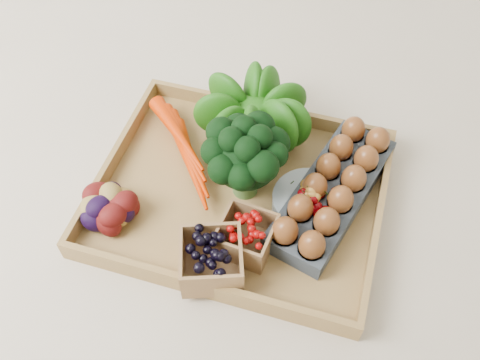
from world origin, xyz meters
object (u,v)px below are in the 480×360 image
(cherry_bowl, at_px, (309,203))
(egg_carton, at_px, (332,193))
(broccoli, at_px, (245,170))
(tray, at_px, (240,196))

(cherry_bowl, height_order, egg_carton, egg_carton)
(broccoli, relative_size, cherry_bowl, 1.17)
(cherry_bowl, relative_size, egg_carton, 0.42)
(tray, xyz_separation_m, cherry_bowl, (0.14, 0.00, 0.03))
(tray, xyz_separation_m, broccoli, (0.01, 0.01, 0.07))
(broccoli, relative_size, egg_carton, 0.48)
(broccoli, height_order, cherry_bowl, broccoli)
(tray, relative_size, broccoli, 3.32)
(cherry_bowl, bearing_deg, egg_carton, 41.80)
(broccoli, bearing_deg, egg_carton, 8.91)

